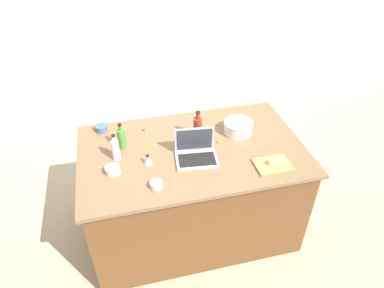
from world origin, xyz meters
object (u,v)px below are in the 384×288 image
at_px(ramekin_wide, 113,170).
at_px(kitchen_timer, 148,160).
at_px(bottle_olive, 122,138).
at_px(mixing_bowl_large, 238,127).
at_px(ramekin_small, 156,185).
at_px(ramekin_medium, 102,128).
at_px(bottle_soy, 198,127).
at_px(bottle_vinegar, 115,149).
at_px(laptop, 196,153).
at_px(butter_stick_left, 276,162).
at_px(cutting_board, 273,165).

bearing_deg(ramekin_wide, kitchen_timer, 9.80).
height_order(bottle_olive, kitchen_timer, bottle_olive).
height_order(mixing_bowl_large, bottle_olive, bottle_olive).
relative_size(ramekin_small, ramekin_medium, 0.85).
distance_m(bottle_soy, kitchen_timer, 0.50).
height_order(mixing_bowl_large, bottle_vinegar, bottle_vinegar).
xyz_separation_m(mixing_bowl_large, ramekin_small, (-0.76, -0.48, -0.03)).
bearing_deg(kitchen_timer, ramekin_medium, 121.46).
bearing_deg(bottle_vinegar, bottle_soy, 10.23).
xyz_separation_m(ramekin_small, kitchen_timer, (-0.02, 0.26, 0.01)).
xyz_separation_m(bottle_vinegar, bottle_soy, (0.66, 0.12, 0.01)).
bearing_deg(kitchen_timer, bottle_vinegar, 152.99).
xyz_separation_m(laptop, ramekin_wide, (-0.62, -0.03, -0.02)).
height_order(bottle_olive, butter_stick_left, bottle_olive).
relative_size(bottle_vinegar, bottle_soy, 0.89).
xyz_separation_m(mixing_bowl_large, bottle_vinegar, (-1.00, -0.11, 0.03)).
height_order(bottle_soy, kitchen_timer, bottle_soy).
xyz_separation_m(laptop, bottle_vinegar, (-0.58, 0.13, 0.04)).
bearing_deg(bottle_vinegar, kitchen_timer, -27.01).
bearing_deg(bottle_soy, ramekin_small, -130.40).
relative_size(bottle_vinegar, ramekin_small, 2.52).
distance_m(laptop, butter_stick_left, 0.59).
distance_m(mixing_bowl_large, ramekin_wide, 1.07).
bearing_deg(bottle_vinegar, ramekin_wide, -103.70).
xyz_separation_m(laptop, ramekin_small, (-0.34, -0.24, -0.03)).
distance_m(bottle_soy, ramekin_wide, 0.76).
distance_m(mixing_bowl_large, bottle_vinegar, 1.01).
distance_m(bottle_soy, ramekin_small, 0.65).
bearing_deg(laptop, bottle_soy, 72.30).
distance_m(laptop, ramekin_medium, 0.86).
xyz_separation_m(cutting_board, kitchen_timer, (-0.89, 0.25, 0.03)).
bearing_deg(butter_stick_left, cutting_board, 180.00).
bearing_deg(ramekin_wide, ramekin_medium, 95.76).
relative_size(ramekin_medium, ramekin_wide, 0.96).
bearing_deg(ramekin_wide, laptop, 2.36).
distance_m(ramekin_wide, kitchen_timer, 0.26).
bearing_deg(laptop, cutting_board, -23.45).
distance_m(laptop, mixing_bowl_large, 0.48).
bearing_deg(bottle_vinegar, ramekin_medium, 103.24).
relative_size(laptop, butter_stick_left, 3.02).
height_order(bottle_olive, ramekin_wide, bottle_olive).
xyz_separation_m(laptop, bottle_olive, (-0.52, 0.27, 0.04)).
height_order(bottle_soy, cutting_board, bottle_soy).
bearing_deg(bottle_olive, laptop, -26.85).
relative_size(bottle_soy, bottle_olive, 1.13).
distance_m(laptop, kitchen_timer, 0.36).
relative_size(butter_stick_left, kitchen_timer, 1.43).
height_order(bottle_vinegar, ramekin_wide, bottle_vinegar).
distance_m(bottle_vinegar, bottle_olive, 0.14).
relative_size(bottle_olive, ramekin_medium, 2.13).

